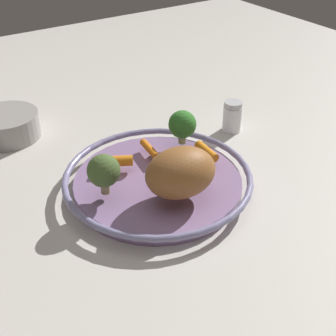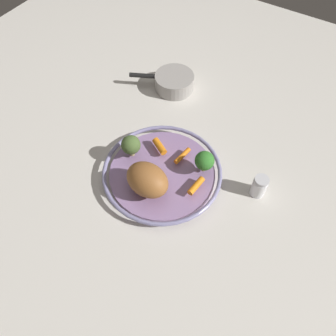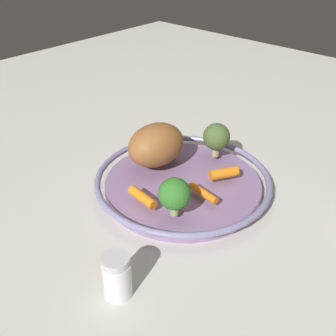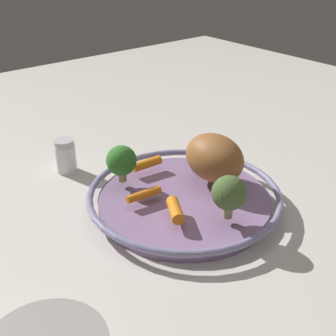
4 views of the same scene
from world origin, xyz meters
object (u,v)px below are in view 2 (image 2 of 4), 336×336
at_px(baby_carrot_center, 160,146).
at_px(baby_carrot_near_rim, 182,156).
at_px(salt_shaker, 259,186).
at_px(baby_carrot_left, 196,186).
at_px(saucepan, 174,82).
at_px(broccoli_floret_mid, 205,161).
at_px(roast_chicken_piece, 147,180).
at_px(serving_bowl, 162,173).
at_px(broccoli_floret_large, 130,146).

bearing_deg(baby_carrot_center, baby_carrot_near_rim, 6.07).
relative_size(baby_carrot_near_rim, salt_shaker, 0.91).
bearing_deg(baby_carrot_center, baby_carrot_left, -21.60).
relative_size(baby_carrot_left, salt_shaker, 0.86).
xyz_separation_m(baby_carrot_center, saucepan, (-0.12, 0.29, -0.02)).
xyz_separation_m(baby_carrot_left, baby_carrot_near_rim, (-0.09, 0.07, -0.00)).
bearing_deg(baby_carrot_center, broccoli_floret_mid, 0.98).
relative_size(baby_carrot_left, baby_carrot_near_rim, 0.95).
bearing_deg(salt_shaker, roast_chicken_piece, -146.86).
bearing_deg(baby_carrot_left, baby_carrot_near_rim, 140.15).
distance_m(baby_carrot_center, saucepan, 0.31).
relative_size(roast_chicken_piece, baby_carrot_left, 2.02).
height_order(baby_carrot_left, saucepan, saucepan).
xyz_separation_m(roast_chicken_piece, baby_carrot_center, (-0.05, 0.14, -0.03)).
height_order(baby_carrot_center, baby_carrot_near_rim, baby_carrot_center).
bearing_deg(serving_bowl, roast_chicken_piece, -90.41).
distance_m(baby_carrot_left, baby_carrot_center, 0.17).
xyz_separation_m(baby_carrot_center, broccoli_floret_mid, (0.15, 0.00, 0.03)).
relative_size(roast_chicken_piece, broccoli_floret_large, 1.69).
bearing_deg(broccoli_floret_mid, serving_bowl, -146.88).
relative_size(serving_bowl, broccoli_floret_mid, 4.99).
relative_size(baby_carrot_near_rim, broccoli_floret_large, 0.88).
height_order(broccoli_floret_large, broccoli_floret_mid, broccoli_floret_large).
bearing_deg(baby_carrot_left, serving_bowl, 179.46).
bearing_deg(salt_shaker, saucepan, 150.13).
relative_size(broccoli_floret_mid, salt_shaker, 0.99).
relative_size(baby_carrot_near_rim, saucepan, 0.30).
height_order(baby_carrot_left, salt_shaker, salt_shaker).
height_order(baby_carrot_left, baby_carrot_near_rim, baby_carrot_left).
bearing_deg(baby_carrot_near_rim, broccoli_floret_large, -151.14).
bearing_deg(baby_carrot_left, salt_shaker, 33.70).
bearing_deg(baby_carrot_center, roast_chicken_piece, -70.31).
distance_m(serving_bowl, baby_carrot_center, 0.08).
xyz_separation_m(serving_bowl, salt_shaker, (0.26, 0.10, 0.02)).
xyz_separation_m(broccoli_floret_large, salt_shaker, (0.37, 0.10, -0.05)).
relative_size(serving_bowl, saucepan, 1.61).
height_order(broccoli_floret_large, saucepan, broccoli_floret_large).
distance_m(serving_bowl, broccoli_floret_mid, 0.13).
relative_size(broccoli_floret_large, salt_shaker, 1.04).
xyz_separation_m(roast_chicken_piece, broccoli_floret_mid, (0.10, 0.14, -0.00)).
bearing_deg(broccoli_floret_mid, broccoli_floret_large, -161.86).
xyz_separation_m(baby_carrot_left, saucepan, (-0.29, 0.35, -0.02)).
height_order(baby_carrot_near_rim, broccoli_floret_mid, broccoli_floret_mid).
bearing_deg(salt_shaker, broccoli_floret_large, -164.69).
height_order(roast_chicken_piece, saucepan, roast_chicken_piece).
bearing_deg(serving_bowl, baby_carrot_near_rim, 69.71).
height_order(broccoli_floret_mid, salt_shaker, broccoli_floret_mid).
bearing_deg(roast_chicken_piece, serving_bowl, 89.59).
xyz_separation_m(broccoli_floret_mid, salt_shaker, (0.16, 0.03, -0.04)).
relative_size(baby_carrot_center, saucepan, 0.26).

